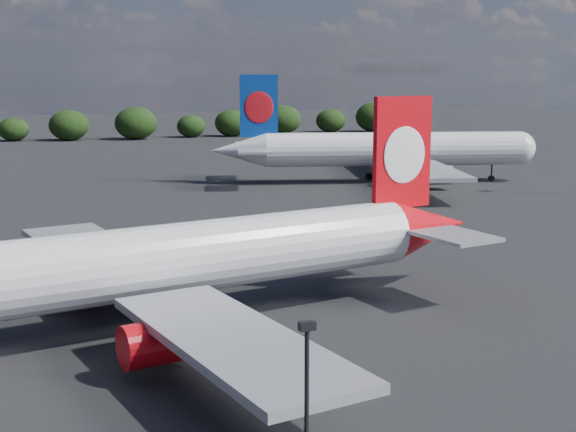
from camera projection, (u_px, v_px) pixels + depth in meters
name	position (u px, v px, depth m)	size (l,w,h in m)	color
ground	(37.00, 222.00, 99.75)	(500.00, 500.00, 0.00)	black
qantas_airliner	(195.00, 258.00, 58.68)	(50.40, 48.15, 16.50)	silver
china_southern_airliner	(383.00, 150.00, 133.30)	(54.23, 51.94, 17.90)	silver
billboard_yellow	(62.00, 125.00, 216.02)	(5.00, 0.30, 5.50)	gold
horizon_treeline	(54.00, 126.00, 212.71)	(202.70, 16.14, 9.02)	black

